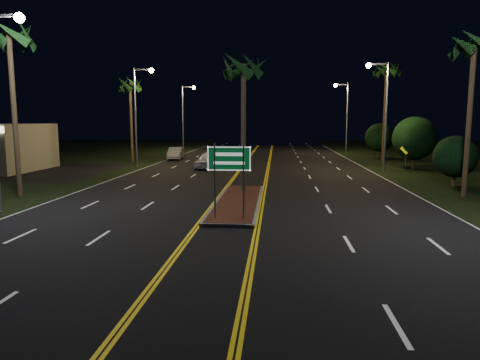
# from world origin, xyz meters

# --- Properties ---
(ground) EXTENTS (120.00, 120.00, 0.00)m
(ground) POSITION_xyz_m (0.00, 0.00, 0.00)
(ground) COLOR black
(ground) RESTS_ON ground
(median_island) EXTENTS (2.25, 10.25, 0.17)m
(median_island) POSITION_xyz_m (0.00, 7.00, 0.08)
(median_island) COLOR gray
(median_island) RESTS_ON ground
(highway_sign) EXTENTS (1.80, 0.08, 3.20)m
(highway_sign) POSITION_xyz_m (0.00, 2.80, 2.40)
(highway_sign) COLOR gray
(highway_sign) RESTS_ON ground
(streetlight_left_mid) EXTENTS (1.91, 0.44, 9.00)m
(streetlight_left_mid) POSITION_xyz_m (-10.61, 24.00, 5.66)
(streetlight_left_mid) COLOR gray
(streetlight_left_mid) RESTS_ON ground
(streetlight_left_far) EXTENTS (1.91, 0.44, 9.00)m
(streetlight_left_far) POSITION_xyz_m (-10.61, 44.00, 5.66)
(streetlight_left_far) COLOR gray
(streetlight_left_far) RESTS_ON ground
(streetlight_right_mid) EXTENTS (1.91, 0.44, 9.00)m
(streetlight_right_mid) POSITION_xyz_m (10.61, 22.00, 5.66)
(streetlight_right_mid) COLOR gray
(streetlight_right_mid) RESTS_ON ground
(streetlight_right_far) EXTENTS (1.91, 0.44, 9.00)m
(streetlight_right_far) POSITION_xyz_m (10.61, 42.00, 5.66)
(streetlight_right_far) COLOR gray
(streetlight_right_far) RESTS_ON ground
(palm_median) EXTENTS (2.40, 2.40, 8.30)m
(palm_median) POSITION_xyz_m (0.00, 10.50, 7.28)
(palm_median) COLOR #382819
(palm_median) RESTS_ON ground
(palm_left_near) EXTENTS (2.40, 2.40, 9.80)m
(palm_left_near) POSITION_xyz_m (-12.50, 8.00, 8.68)
(palm_left_near) COLOR #382819
(palm_left_near) RESTS_ON ground
(palm_left_far) EXTENTS (2.40, 2.40, 8.80)m
(palm_left_far) POSITION_xyz_m (-12.80, 28.00, 7.75)
(palm_left_far) COLOR #382819
(palm_left_far) RESTS_ON ground
(palm_right_near) EXTENTS (2.40, 2.40, 9.30)m
(palm_right_near) POSITION_xyz_m (12.50, 10.00, 8.21)
(palm_right_near) COLOR #382819
(palm_right_near) RESTS_ON ground
(palm_right_far) EXTENTS (2.40, 2.40, 10.30)m
(palm_right_far) POSITION_xyz_m (12.80, 30.00, 9.14)
(palm_right_far) COLOR #382819
(palm_right_far) RESTS_ON ground
(shrub_near) EXTENTS (2.70, 2.70, 3.30)m
(shrub_near) POSITION_xyz_m (13.50, 14.00, 1.95)
(shrub_near) COLOR #382819
(shrub_near) RESTS_ON ground
(shrub_mid) EXTENTS (3.78, 3.78, 4.62)m
(shrub_mid) POSITION_xyz_m (14.00, 24.00, 2.73)
(shrub_mid) COLOR #382819
(shrub_mid) RESTS_ON ground
(shrub_far) EXTENTS (3.24, 3.24, 3.96)m
(shrub_far) POSITION_xyz_m (13.80, 36.00, 2.34)
(shrub_far) COLOR #382819
(shrub_far) RESTS_ON ground
(car_near) EXTENTS (2.98, 5.49, 1.74)m
(car_near) POSITION_xyz_m (-4.09, 23.29, 0.87)
(car_near) COLOR white
(car_near) RESTS_ON ground
(car_far) EXTENTS (2.51, 4.92, 1.58)m
(car_far) POSITION_xyz_m (-9.22, 31.95, 0.79)
(car_far) COLOR #A5A8AF
(car_far) RESTS_ON ground
(warning_sign) EXTENTS (1.01, 0.10, 2.42)m
(warning_sign) POSITION_xyz_m (13.00, 22.84, 1.57)
(warning_sign) COLOR gray
(warning_sign) RESTS_ON ground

